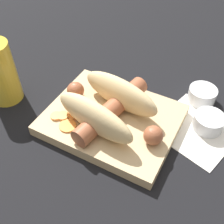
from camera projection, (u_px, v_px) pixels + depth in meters
ground_plane at (112, 123)px, 0.53m from camera, size 3.00×3.00×0.00m
food_tray at (112, 120)px, 0.52m from camera, size 0.23×0.19×0.02m
bread_roll at (108, 105)px, 0.49m from camera, size 0.18×0.14×0.06m
sausage at (111, 111)px, 0.50m from camera, size 0.21×0.18×0.03m
pickled_veggies at (68, 118)px, 0.51m from camera, size 0.06×0.07×0.00m
napkin at (197, 128)px, 0.52m from camera, size 0.17×0.17×0.00m
condiment_cup_near at (208, 123)px, 0.51m from camera, size 0.06×0.06×0.03m
condiment_cup_far at (202, 96)px, 0.56m from camera, size 0.06×0.06×0.03m
drink_glass at (0, 73)px, 0.53m from camera, size 0.06×0.06×0.12m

